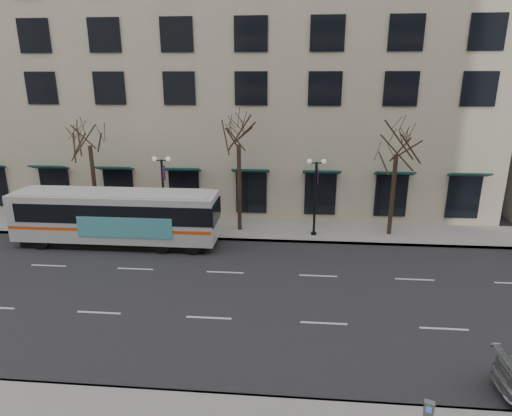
# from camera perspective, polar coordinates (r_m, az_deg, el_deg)

# --- Properties ---
(ground) EXTENTS (160.00, 160.00, 0.00)m
(ground) POSITION_cam_1_polar(r_m,az_deg,el_deg) (21.42, -5.12, -11.19)
(ground) COLOR black
(ground) RESTS_ON ground
(sidewalk_far) EXTENTS (80.00, 4.00, 0.15)m
(sidewalk_far) POSITION_cam_1_polar(r_m,az_deg,el_deg) (29.37, 7.61, -3.11)
(sidewalk_far) COLOR gray
(sidewalk_far) RESTS_ON ground
(building_hotel) EXTENTS (40.00, 20.00, 24.00)m
(building_hotel) POSITION_cam_1_polar(r_m,az_deg,el_deg) (40.00, -3.13, 19.69)
(building_hotel) COLOR beige
(building_hotel) RESTS_ON ground
(tree_far_left) EXTENTS (3.60, 3.60, 8.34)m
(tree_far_left) POSITION_cam_1_polar(r_m,az_deg,el_deg) (30.70, -21.46, 9.49)
(tree_far_left) COLOR black
(tree_far_left) RESTS_ON ground
(tree_far_mid) EXTENTS (3.60, 3.60, 8.55)m
(tree_far_mid) POSITION_cam_1_polar(r_m,az_deg,el_deg) (27.78, -2.34, 10.39)
(tree_far_mid) COLOR black
(tree_far_mid) RESTS_ON ground
(tree_far_right) EXTENTS (3.60, 3.60, 8.06)m
(tree_far_right) POSITION_cam_1_polar(r_m,az_deg,el_deg) (28.37, 18.39, 8.70)
(tree_far_right) COLOR black
(tree_far_right) RESTS_ON ground
(lamp_post_left) EXTENTS (1.22, 0.45, 5.21)m
(lamp_post_left) POSITION_cam_1_polar(r_m,az_deg,el_deg) (28.98, -12.24, 2.31)
(lamp_post_left) COLOR black
(lamp_post_left) RESTS_ON ground
(lamp_post_right) EXTENTS (1.22, 0.45, 5.21)m
(lamp_post_right) POSITION_cam_1_polar(r_m,az_deg,el_deg) (27.75, 7.92, 1.90)
(lamp_post_right) COLOR black
(lamp_post_right) RESTS_ON ground
(city_bus) EXTENTS (12.64, 2.81, 3.43)m
(city_bus) POSITION_cam_1_polar(r_m,az_deg,el_deg) (27.87, -17.98, -1.02)
(city_bus) COLOR silver
(city_bus) RESTS_ON ground
(pay_station) EXTENTS (0.33, 0.27, 1.32)m
(pay_station) POSITION_cam_1_polar(r_m,az_deg,el_deg) (14.10, 22.00, -23.99)
(pay_station) COLOR slate
(pay_station) RESTS_ON sidewalk_near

